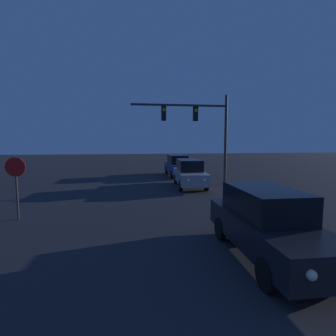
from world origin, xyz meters
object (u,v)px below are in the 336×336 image
(car_mid, at_px, (190,173))
(traffic_signal_mast, at_px, (201,124))
(car_near, at_px, (267,223))
(car_far, at_px, (178,165))
(stop_sign, at_px, (16,176))

(car_mid, height_order, traffic_signal_mast, traffic_signal_mast)
(car_near, relative_size, car_far, 1.00)
(car_mid, bearing_deg, traffic_signal_mast, -147.63)
(traffic_signal_mast, bearing_deg, car_mid, -151.47)
(car_far, height_order, stop_sign, stop_sign)
(car_near, distance_m, stop_sign, 8.54)
(stop_sign, bearing_deg, traffic_signal_mast, 35.91)
(car_near, bearing_deg, stop_sign, -28.81)
(car_far, bearing_deg, traffic_signal_mast, 96.06)
(car_mid, xyz_separation_m, car_far, (0.23, 5.29, 0.00))
(car_far, xyz_separation_m, traffic_signal_mast, (0.57, -4.86, 3.05))
(car_near, distance_m, traffic_signal_mast, 10.93)
(car_near, relative_size, stop_sign, 1.95)
(stop_sign, bearing_deg, car_far, 54.14)
(car_mid, height_order, stop_sign, stop_sign)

